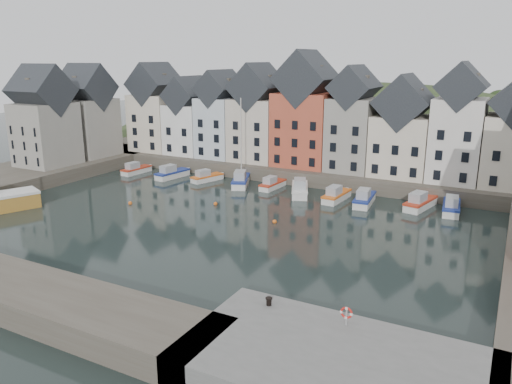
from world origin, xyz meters
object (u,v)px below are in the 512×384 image
Objects in this scene: boat_d at (241,180)px; mooring_bollard at (269,301)px; boat_a at (136,170)px; life_ring_post at (346,313)px.

boat_d is 23.43× the size of mooring_bollard.
boat_d is (19.32, 1.14, 0.21)m from boat_a.
mooring_bollard reaches higher than boat_a.
boat_a is at bearing 144.21° from life_ring_post.
mooring_bollard is at bearing -80.88° from boat_d.
life_ring_post is (5.55, -0.12, 0.55)m from mooring_bollard.
boat_d is 41.31m from mooring_bollard.
mooring_bollard is (41.41, -33.74, 1.67)m from boat_a.
mooring_bollard is 5.58m from life_ring_post.
mooring_bollard is at bearing -35.35° from boat_a.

